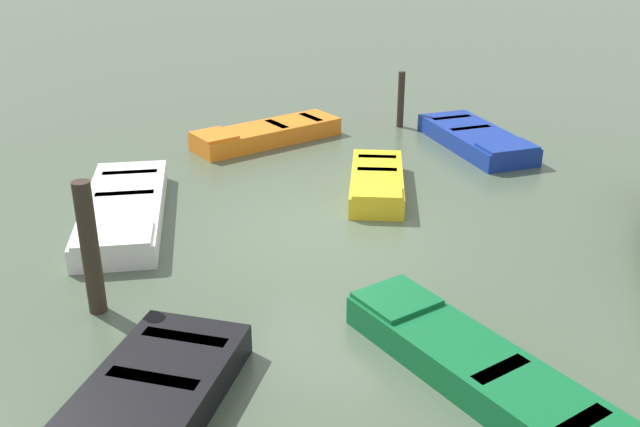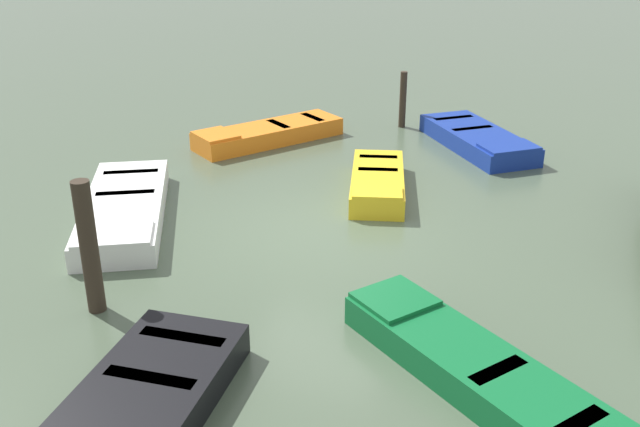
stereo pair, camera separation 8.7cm
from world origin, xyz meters
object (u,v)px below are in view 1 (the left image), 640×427
(rowboat_white, at_px, (124,210))
(rowboat_green, at_px, (478,368))
(mooring_piling_near_right, at_px, (90,249))
(rowboat_yellow, at_px, (377,182))
(mooring_piling_near_left, at_px, (401,99))
(rowboat_orange, at_px, (266,133))
(rowboat_black, at_px, (143,405))
(rowboat_blue, at_px, (476,139))

(rowboat_white, xyz_separation_m, rowboat_green, (2.84, 6.56, 0.00))
(mooring_piling_near_right, bearing_deg, rowboat_green, 89.61)
(rowboat_yellow, xyz_separation_m, mooring_piling_near_left, (-4.50, -0.50, 0.48))
(rowboat_orange, relative_size, rowboat_green, 0.94)
(mooring_piling_near_right, bearing_deg, rowboat_white, -154.80)
(rowboat_orange, xyz_separation_m, rowboat_black, (9.66, 2.42, 0.00))
(rowboat_green, relative_size, rowboat_yellow, 1.27)
(mooring_piling_near_right, distance_m, mooring_piling_near_left, 10.25)
(rowboat_white, distance_m, rowboat_yellow, 4.81)
(rowboat_orange, relative_size, rowboat_yellow, 1.19)
(rowboat_yellow, distance_m, mooring_piling_near_right, 6.17)
(rowboat_black, xyz_separation_m, mooring_piling_near_left, (-11.88, 0.31, 0.48))
(rowboat_white, distance_m, rowboat_green, 7.15)
(mooring_piling_near_right, bearing_deg, rowboat_yellow, 154.36)
(rowboat_blue, height_order, rowboat_green, same)
(rowboat_white, relative_size, rowboat_green, 1.12)
(rowboat_yellow, relative_size, mooring_piling_near_left, 2.11)
(mooring_piling_near_left, bearing_deg, rowboat_black, -1.50)
(rowboat_blue, xyz_separation_m, rowboat_yellow, (3.40, -1.52, 0.00))
(rowboat_blue, bearing_deg, rowboat_orange, -113.82)
(rowboat_orange, height_order, mooring_piling_near_right, mooring_piling_near_right)
(rowboat_blue, xyz_separation_m, rowboat_black, (10.78, -2.34, 0.00))
(mooring_piling_near_right, bearing_deg, rowboat_black, 44.52)
(rowboat_orange, height_order, mooring_piling_near_left, mooring_piling_near_left)
(rowboat_white, height_order, rowboat_orange, same)
(rowboat_blue, bearing_deg, rowboat_green, -30.18)
(rowboat_green, relative_size, mooring_piling_near_right, 1.94)
(rowboat_green, bearing_deg, rowboat_white, 14.45)
(rowboat_blue, distance_m, rowboat_green, 9.01)
(rowboat_blue, distance_m, rowboat_yellow, 3.72)
(rowboat_white, height_order, rowboat_blue, same)
(mooring_piling_near_left, bearing_deg, rowboat_yellow, 6.40)
(mooring_piling_near_right, bearing_deg, mooring_piling_near_left, 167.93)
(rowboat_orange, relative_size, rowboat_black, 1.12)
(rowboat_orange, distance_m, mooring_piling_near_left, 3.56)
(rowboat_white, bearing_deg, rowboat_green, 39.99)
(rowboat_yellow, height_order, rowboat_black, same)
(rowboat_white, distance_m, mooring_piling_near_left, 8.02)
(rowboat_green, xyz_separation_m, rowboat_yellow, (-5.55, -2.59, 0.00))
(rowboat_orange, xyz_separation_m, mooring_piling_near_right, (7.80, 0.59, 0.75))
(rowboat_orange, relative_size, mooring_piling_near_right, 1.82)
(rowboat_blue, height_order, mooring_piling_near_left, mooring_piling_near_left)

